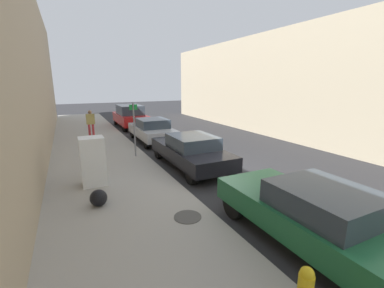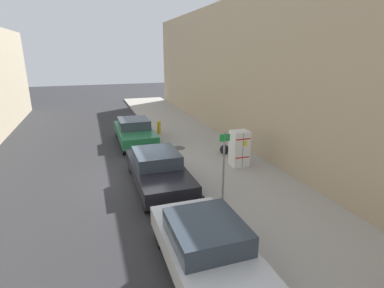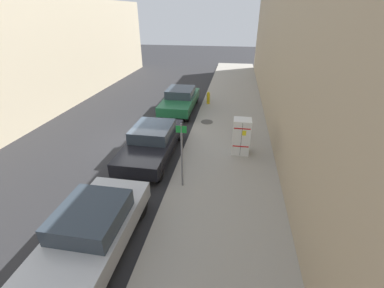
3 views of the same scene
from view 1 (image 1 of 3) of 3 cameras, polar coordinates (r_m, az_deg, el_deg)
name	(u,v)px [view 1 (image 1 of 3)]	position (r m, az deg, el deg)	size (l,w,h in m)	color
ground_plane	(216,171)	(10.43, 5.39, -5.99)	(80.00, 80.00, 0.00)	#28282B
sidewalk_slab	(113,187)	(9.10, -17.06, -9.03)	(4.10, 44.00, 0.14)	#9E998E
building_facade_across	(347,86)	(15.16, 31.12, 11.03)	(1.59, 37.40, 6.64)	beige
discarded_refrigerator	(93,161)	(9.04, -21.15, -3.61)	(0.76, 0.67, 1.62)	white
manhole_cover	(188,217)	(6.76, -0.97, -15.86)	(0.70, 0.70, 0.02)	#47443F
street_sign_post	(134,127)	(11.96, -12.72, 3.78)	(0.36, 0.07, 2.46)	slate
trash_bag	(99,198)	(7.65, -20.06, -11.19)	(0.47, 0.47, 0.47)	black
pedestrian_walking_far	(91,122)	(17.05, -21.61, 4.60)	(0.49, 0.23, 1.69)	#B73338
parked_sedan_green	(315,215)	(6.17, 25.72, -14.03)	(1.88, 4.67, 1.42)	#1E6038
parked_sedan_dark	(191,150)	(10.70, -0.30, -1.43)	(1.88, 4.72, 1.38)	black
parked_sedan_silver	(152,130)	(15.58, -8.88, 3.17)	(1.84, 4.40, 1.40)	silver
parked_suv_red	(130,116)	(21.05, -13.59, 6.08)	(1.94, 4.80, 1.75)	red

